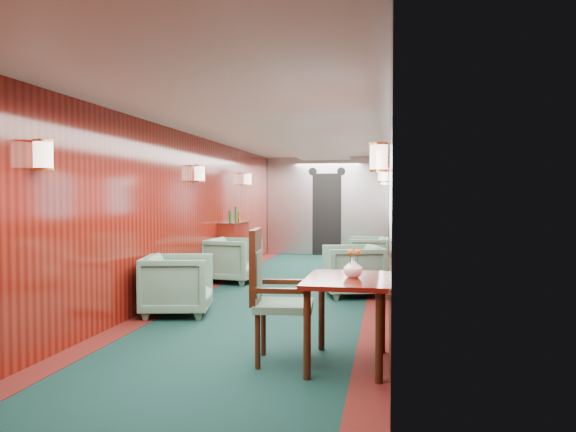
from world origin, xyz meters
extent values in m
plane|color=black|center=(0.00, 0.00, 0.00)|extent=(12.00, 12.00, 0.00)
cube|color=silver|center=(0.00, 0.00, 2.35)|extent=(3.00, 12.00, 0.10)
cube|color=silver|center=(0.00, 0.00, 2.36)|extent=(1.20, 12.00, 0.06)
cube|color=#62150D|center=(0.00, 6.00, 1.20)|extent=(3.00, 0.10, 2.40)
cube|color=#62150D|center=(-1.50, 0.00, 1.20)|extent=(0.10, 12.00, 2.40)
cube|color=#62150D|center=(1.50, 0.00, 1.20)|extent=(0.10, 12.00, 2.40)
cube|color=#44110D|center=(-1.35, 0.00, 0.00)|extent=(0.30, 12.00, 0.01)
cube|color=#44110D|center=(1.35, 0.00, 0.00)|extent=(0.30, 12.00, 0.01)
cube|color=silver|center=(0.00, 5.92, 1.20)|extent=(2.98, 0.12, 2.38)
cube|color=black|center=(0.00, 5.84, 1.00)|extent=(0.70, 0.06, 2.00)
cylinder|color=black|center=(-0.35, 5.85, 2.05)|extent=(0.20, 0.04, 0.20)
cylinder|color=black|center=(0.35, 5.85, 2.05)|extent=(0.20, 0.04, 0.20)
cube|color=#B1B4B8|center=(1.49, -3.50, 1.45)|extent=(0.02, 1.10, 0.80)
cube|color=slate|center=(1.48, -3.50, 1.45)|extent=(0.01, 0.96, 0.66)
cube|color=#B1B4B8|center=(1.49, -1.00, 1.45)|extent=(0.02, 1.10, 0.80)
cube|color=slate|center=(1.48, -1.00, 1.45)|extent=(0.01, 0.96, 0.66)
cube|color=#B1B4B8|center=(1.49, 1.50, 1.45)|extent=(0.02, 1.10, 0.80)
cube|color=slate|center=(1.48, 1.50, 1.45)|extent=(0.01, 0.96, 0.66)
cube|color=#B1B4B8|center=(1.49, 4.00, 1.45)|extent=(0.02, 1.10, 0.80)
cube|color=slate|center=(1.48, 4.00, 1.45)|extent=(0.01, 0.96, 0.66)
cylinder|color=#FFE5C6|center=(-1.40, -3.50, 1.80)|extent=(0.16, 0.16, 0.24)
cylinder|color=#D48A3B|center=(-1.40, -3.50, 1.68)|extent=(0.17, 0.17, 0.02)
cylinder|color=#FFE5C6|center=(1.40, -2.70, 1.80)|extent=(0.16, 0.16, 0.24)
cylinder|color=#D48A3B|center=(1.40, -2.70, 1.68)|extent=(0.17, 0.17, 0.02)
cylinder|color=#FFE5C6|center=(-1.40, 0.50, 1.80)|extent=(0.16, 0.16, 0.24)
cylinder|color=#D48A3B|center=(-1.40, 0.50, 1.68)|extent=(0.17, 0.17, 0.02)
cylinder|color=#FFE5C6|center=(1.40, 1.30, 1.80)|extent=(0.16, 0.16, 0.24)
cylinder|color=#D48A3B|center=(1.40, 1.30, 1.68)|extent=(0.17, 0.17, 0.02)
cylinder|color=#FFE5C6|center=(-1.40, 3.50, 1.80)|extent=(0.16, 0.16, 0.24)
cylinder|color=#D48A3B|center=(-1.40, 3.50, 1.68)|extent=(0.17, 0.17, 0.02)
cylinder|color=#FFE5C6|center=(1.40, 4.30, 1.80)|extent=(0.16, 0.16, 0.24)
cylinder|color=#D48A3B|center=(1.40, 4.30, 1.68)|extent=(0.17, 0.17, 0.02)
cube|color=#62150D|center=(1.15, -3.05, 0.73)|extent=(0.72, 1.02, 0.04)
cylinder|color=#3B1B0D|center=(0.86, -3.48, 0.36)|extent=(0.06, 0.06, 0.71)
cylinder|color=#3B1B0D|center=(1.42, -3.49, 0.36)|extent=(0.06, 0.06, 0.71)
cylinder|color=#3B1B0D|center=(0.87, -2.61, 0.36)|extent=(0.06, 0.06, 0.71)
cylinder|color=#3B1B0D|center=(1.44, -2.62, 0.36)|extent=(0.06, 0.06, 0.71)
cube|color=#22503E|center=(0.60, -3.06, 0.50)|extent=(0.54, 0.54, 0.06)
cube|color=#3B1B0D|center=(0.35, -3.09, 0.84)|extent=(0.10, 0.46, 0.65)
cube|color=#22503E|center=(0.38, -3.08, 0.78)|extent=(0.06, 0.35, 0.39)
cube|color=#3B1B0D|center=(0.62, -3.31, 0.67)|extent=(0.46, 0.10, 0.04)
cube|color=#3B1B0D|center=(0.57, -2.81, 0.67)|extent=(0.46, 0.10, 0.04)
cylinder|color=#3B1B0D|center=(0.41, -3.28, 0.23)|extent=(0.05, 0.05, 0.46)
cylinder|color=#3B1B0D|center=(0.82, -3.24, 0.23)|extent=(0.05, 0.05, 0.46)
cylinder|color=#3B1B0D|center=(0.37, -2.88, 0.23)|extent=(0.05, 0.05, 0.46)
cylinder|color=#3B1B0D|center=(0.78, -2.83, 0.23)|extent=(0.05, 0.05, 0.46)
cube|color=#62150D|center=(-1.34, 2.22, 0.48)|extent=(0.32, 1.07, 0.96)
cube|color=#3B1B0D|center=(-1.33, 2.22, 0.96)|extent=(0.34, 1.09, 0.02)
cylinder|color=#254A27|center=(-1.32, 1.95, 1.08)|extent=(0.07, 0.07, 0.22)
cylinder|color=#254A27|center=(-1.32, 2.32, 1.11)|extent=(0.06, 0.06, 0.28)
cylinder|color=#D48A3B|center=(-1.32, 2.54, 1.06)|extent=(0.08, 0.08, 0.18)
imported|color=white|center=(1.19, -3.03, 0.84)|extent=(0.18, 0.18, 0.17)
imported|color=#22503E|center=(-1.04, -1.37, 0.37)|extent=(0.96, 0.94, 0.74)
imported|color=#22503E|center=(-1.09, 1.24, 0.37)|extent=(0.92, 0.90, 0.75)
imported|color=#22503E|center=(0.98, 0.29, 0.37)|extent=(0.99, 0.97, 0.74)
imported|color=#22503E|center=(1.12, 2.90, 0.34)|extent=(0.75, 0.73, 0.68)
camera|label=1|loc=(1.49, -7.83, 1.45)|focal=35.00mm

